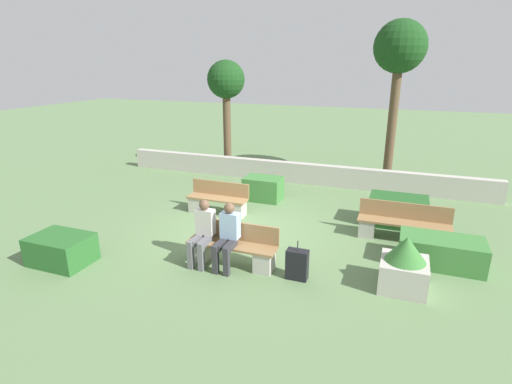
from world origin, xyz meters
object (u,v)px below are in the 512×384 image
person_seated_man (228,233)px  tree_leftmost (226,84)px  tree_center_left (400,52)px  bench_front (232,249)px  bench_left_side (403,226)px  person_seated_woman (203,229)px  planter_corner_left (404,265)px  suitcase (297,265)px  bench_right_side (218,202)px

person_seated_man → tree_leftmost: bearing=114.5°
tree_center_left → bench_front: bearing=-108.7°
bench_left_side → person_seated_woman: (-3.89, -2.63, 0.40)m
bench_left_side → tree_leftmost: bearing=155.6°
planter_corner_left → tree_leftmost: size_ratio=0.25×
suitcase → tree_center_left: tree_center_left is taller
bench_right_side → person_seated_man: bearing=-62.3°
planter_corner_left → person_seated_man: bearing=-173.6°
tree_leftmost → tree_center_left: size_ratio=0.77×
bench_left_side → person_seated_man: 4.27m
suitcase → tree_center_left: (1.22, 7.89, 4.04)m
bench_front → planter_corner_left: (3.35, 0.24, 0.15)m
bench_left_side → person_seated_man: bearing=-131.3°
bench_left_side → person_seated_man: size_ratio=1.55×
person_seated_man → suitcase: 1.52m
bench_front → person_seated_man: 0.44m
bench_front → planter_corner_left: size_ratio=1.82×
bench_front → tree_leftmost: 8.37m
suitcase → bench_right_side: bearing=138.3°
suitcase → tree_center_left: 8.95m
bench_left_side → suitcase: size_ratio=2.61×
tree_center_left → person_seated_woman: bearing=-112.2°
suitcase → tree_leftmost: tree_leftmost is taller
person_seated_man → bench_front: bearing=76.5°
bench_right_side → person_seated_man: (1.54, -2.70, 0.42)m
bench_front → planter_corner_left: planter_corner_left is taller
person_seated_man → suitcase: bearing=1.2°
person_seated_man → person_seated_woman: person_seated_man is taller
bench_front → suitcase: bench_front is taller
tree_leftmost → bench_left_side: bearing=-34.8°
bench_right_side → person_seated_woman: size_ratio=1.26×
person_seated_man → bench_right_side: bearing=119.7°
bench_right_side → tree_leftmost: size_ratio=0.41×
suitcase → tree_leftmost: 9.13m
planter_corner_left → tree_leftmost: tree_leftmost is taller
bench_left_side → planter_corner_left: 2.26m
tree_leftmost → tree_center_left: (5.97, 0.67, 1.08)m
planter_corner_left → suitcase: (-1.93, -0.35, -0.18)m
bench_front → person_seated_man: size_ratio=1.40×
bench_right_side → person_seated_woman: 2.90m
suitcase → tree_leftmost: bearing=123.3°
suitcase → bench_front: bearing=175.6°
person_seated_woman → tree_leftmost: bearing=110.7°
bench_right_side → person_seated_woman: person_seated_woman is taller
bench_right_side → person_seated_woman: bearing=-72.1°
bench_right_side → tree_center_left: 7.82m
person_seated_woman → tree_center_left: tree_center_left is taller
bench_front → bench_right_side: 3.00m
tree_center_left → tree_leftmost: bearing=-173.6°
bench_left_side → person_seated_woman: bearing=-135.5°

